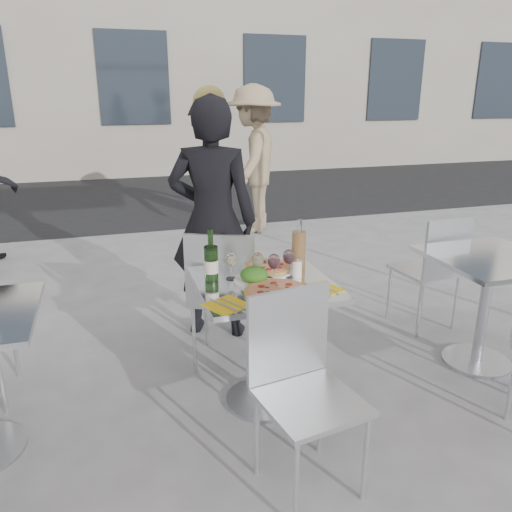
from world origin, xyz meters
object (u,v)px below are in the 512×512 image
object	(u,v)px
pizza_near	(278,292)
wine_bottle	(211,262)
wineglass_red_a	(274,262)
woman_diner	(213,220)
sugar_shaker	(296,267)
chair_far	(223,288)
napkin_left	(227,305)
salad_plate	(254,276)
napkin_right	(321,289)
side_table_right	(487,288)
main_table	(264,317)
side_chair_rfar	(435,263)
carafe	(299,249)
pedestrian_b	(254,160)
wineglass_white_a	(231,260)
chair_near	(300,374)
wineglass_red_b	(289,258)
wineglass_white_b	(258,261)
pizza_far	(268,268)

from	to	relation	value
pizza_near	wine_bottle	bearing A→B (deg)	137.47
wineglass_red_a	woman_diner	bearing A→B (deg)	96.72
sugar_shaker	chair_far	bearing A→B (deg)	127.24
pizza_near	napkin_left	bearing A→B (deg)	-166.90
wineglass_red_a	chair_far	bearing A→B (deg)	110.13
salad_plate	napkin_right	bearing A→B (deg)	-33.55
side_table_right	sugar_shaker	distance (m)	1.33
sugar_shaker	main_table	bearing A→B (deg)	-169.04
side_chair_rfar	napkin_left	size ratio (longest dim) A/B	3.69
salad_plate	pizza_near	bearing A→B (deg)	-70.59
carafe	wineglass_red_a	world-z (taller)	carafe
pedestrian_b	salad_plate	distance (m)	3.84
carafe	wineglass_white_a	bearing A→B (deg)	-172.12
chair_far	sugar_shaker	xyz separation A→B (m)	(0.32, -0.42, 0.25)
napkin_left	chair_near	bearing A→B (deg)	-82.17
chair_near	napkin_left	bearing A→B (deg)	115.09
pedestrian_b	woman_diner	bearing A→B (deg)	7.08
side_chair_rfar	chair_far	bearing A→B (deg)	-3.64
woman_diner	pizza_near	world-z (taller)	woman_diner
salad_plate	carafe	world-z (taller)	carafe
pedestrian_b	wineglass_red_b	distance (m)	3.75
chair_far	side_chair_rfar	distance (m)	1.62
pizza_near	wineglass_white_b	bearing A→B (deg)	99.86
pedestrian_b	sugar_shaker	xyz separation A→B (m)	(-0.86, -3.64, -0.11)
side_table_right	pizza_near	size ratio (longest dim) A/B	2.20
chair_near	pizza_near	size ratio (longest dim) A/B	2.65
side_chair_rfar	pedestrian_b	world-z (taller)	pedestrian_b
side_table_right	pedestrian_b	size ratio (longest dim) A/B	0.41
pizza_near	pizza_far	size ratio (longest dim) A/B	1.13
wineglass_white_a	pizza_near	bearing A→B (deg)	-57.99
pedestrian_b	pizza_far	bearing A→B (deg)	14.13
wineglass_white_b	wineglass_red_a	xyz separation A→B (m)	(0.08, -0.05, 0.00)
napkin_right	carafe	bearing A→B (deg)	69.45
carafe	napkin_left	xyz separation A→B (m)	(-0.53, -0.40, -0.11)
napkin_left	wine_bottle	bearing A→B (deg)	63.40
wineglass_red_b	wineglass_white_a	bearing A→B (deg)	169.94
wine_bottle	napkin_right	world-z (taller)	wine_bottle
side_table_right	chair_far	world-z (taller)	chair_far
salad_plate	sugar_shaker	distance (m)	0.25
pizza_far	salad_plate	distance (m)	0.20
main_table	wine_bottle	bearing A→B (deg)	163.12
pizza_far	wineglass_white_a	size ratio (longest dim) A/B	1.92
pedestrian_b	pizza_near	xyz separation A→B (m)	(-1.04, -3.86, -0.15)
chair_near	pedestrian_b	size ratio (longest dim) A/B	0.49
wineglass_white_b	chair_near	bearing A→B (deg)	-90.07
woman_diner	pedestrian_b	size ratio (longest dim) A/B	0.94
side_chair_rfar	wineglass_red_b	size ratio (longest dim) A/B	5.66
chair_far	pizza_near	xyz separation A→B (m)	(0.13, -0.64, 0.21)
side_table_right	wineglass_red_b	bearing A→B (deg)	178.29
pedestrian_b	wineglass_white_a	distance (m)	3.79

